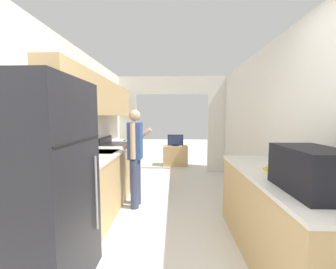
{
  "coord_description": "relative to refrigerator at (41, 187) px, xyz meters",
  "views": [
    {
      "loc": [
        0.06,
        -0.98,
        1.48
      ],
      "look_at": [
        -0.04,
        2.25,
        1.19
      ],
      "focal_mm": 22.0,
      "sensor_mm": 36.0,
      "label": 1
    }
  ],
  "objects": [
    {
      "name": "wall_left",
      "position": [
        -0.3,
        1.32,
        0.56
      ],
      "size": [
        0.38,
        6.8,
        2.5
      ],
      "color": "silver",
      "rests_on": "ground_plane"
    },
    {
      "name": "knife",
      "position": [
        -0.05,
        3.17,
        0.02
      ],
      "size": [
        0.06,
        0.32,
        0.02
      ],
      "rotation": [
        0.0,
        0.0,
        -0.14
      ],
      "color": "#B7B7BC",
      "rests_on": "counter_left"
    },
    {
      "name": "refrigerator",
      "position": [
        0.0,
        0.0,
        0.0
      ],
      "size": [
        0.72,
        0.79,
        1.78
      ],
      "color": "black",
      "rests_on": "ground_plane"
    },
    {
      "name": "wall_far_with_doorway",
      "position": [
        1.04,
        3.78,
        0.57
      ],
      "size": [
        3.18,
        0.06,
        2.5
      ],
      "color": "silver",
      "rests_on": "ground_plane"
    },
    {
      "name": "counter_left",
      "position": [
        -0.05,
        1.75,
        -0.44
      ],
      "size": [
        0.62,
        3.09,
        0.91
      ],
      "color": "tan",
      "rests_on": "ground_plane"
    },
    {
      "name": "television",
      "position": [
        1.14,
        4.44,
        -0.13
      ],
      "size": [
        0.46,
        0.16,
        0.34
      ],
      "color": "black",
      "rests_on": "tv_cabinet"
    },
    {
      "name": "tv_cabinet",
      "position": [
        1.14,
        4.48,
        -0.59
      ],
      "size": [
        0.72,
        0.42,
        0.59
      ],
      "color": "tan",
      "rests_on": "ground_plane"
    },
    {
      "name": "person",
      "position": [
        0.47,
        1.64,
        -0.05
      ],
      "size": [
        0.51,
        0.39,
        1.58
      ],
      "rotation": [
        0.0,
        0.0,
        1.52
      ],
      "color": "#384266",
      "rests_on": "ground_plane"
    },
    {
      "name": "suitcase",
      "position": [
        2.13,
        -0.09,
        0.19
      ],
      "size": [
        0.37,
        0.61,
        0.34
      ],
      "color": "black",
      "rests_on": "counter_right"
    },
    {
      "name": "range_oven",
      "position": [
        -0.04,
        2.57,
        -0.43
      ],
      "size": [
        0.66,
        0.73,
        1.05
      ],
      "color": "black",
      "rests_on": "ground_plane"
    },
    {
      "name": "wall_right",
      "position": [
        2.46,
        0.95,
        0.36
      ],
      "size": [
        0.06,
        6.8,
        2.5
      ],
      "color": "silver",
      "rests_on": "ground_plane"
    },
    {
      "name": "counter_right",
      "position": [
        2.13,
        0.4,
        -0.44
      ],
      "size": [
        0.62,
        1.92,
        0.91
      ],
      "color": "tan",
      "rests_on": "ground_plane"
    },
    {
      "name": "book_stack",
      "position": [
        2.16,
        0.44,
        0.05
      ],
      "size": [
        0.22,
        0.29,
        0.08
      ],
      "color": "gold",
      "rests_on": "counter_right"
    }
  ]
}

